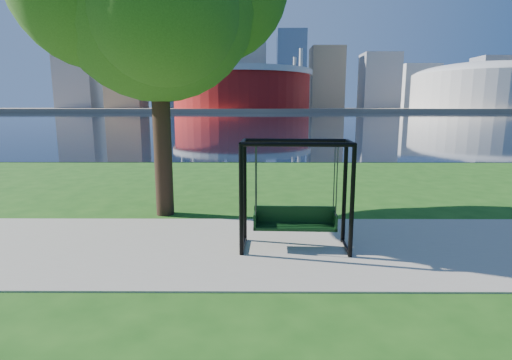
{
  "coord_description": "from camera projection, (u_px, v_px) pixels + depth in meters",
  "views": [
    {
      "loc": [
        -0.12,
        -8.16,
        2.79
      ],
      "look_at": [
        -0.17,
        0.0,
        1.3
      ],
      "focal_mm": 28.0,
      "sensor_mm": 36.0,
      "label": 1
    }
  ],
  "objects": [
    {
      "name": "stadium",
      "position": [
        242.0,
        88.0,
        237.18
      ],
      "size": [
        83.0,
        83.0,
        32.0
      ],
      "color": "maroon",
      "rests_on": "far_bank"
    },
    {
      "name": "ground",
      "position": [
        264.0,
        240.0,
        8.53
      ],
      "size": [
        900.0,
        900.0,
        0.0
      ],
      "primitive_type": "plane",
      "color": "#1E5114",
      "rests_on": "ground"
    },
    {
      "name": "arena",
      "position": [
        486.0,
        85.0,
        236.06
      ],
      "size": [
        84.0,
        84.0,
        26.56
      ],
      "color": "beige",
      "rests_on": "far_bank"
    },
    {
      "name": "river",
      "position": [
        259.0,
        117.0,
        108.86
      ],
      "size": [
        900.0,
        180.0,
        0.02
      ],
      "primitive_type": "cube",
      "color": "black",
      "rests_on": "ground"
    },
    {
      "name": "skyline",
      "position": [
        253.0,
        65.0,
        316.27
      ],
      "size": [
        392.0,
        66.0,
        96.5
      ],
      "color": "gray",
      "rests_on": "far_bank"
    },
    {
      "name": "swing",
      "position": [
        295.0,
        198.0,
        7.77
      ],
      "size": [
        2.16,
        1.01,
        2.17
      ],
      "rotation": [
        0.0,
        0.0,
        -0.04
      ],
      "color": "black",
      "rests_on": "ground"
    },
    {
      "name": "far_bank",
      "position": [
        259.0,
        109.0,
        309.35
      ],
      "size": [
        900.0,
        228.0,
        2.0
      ],
      "primitive_type": "cube",
      "color": "#937F60",
      "rests_on": "ground"
    },
    {
      "name": "path",
      "position": [
        264.0,
        247.0,
        8.03
      ],
      "size": [
        120.0,
        4.0,
        0.03
      ],
      "primitive_type": "cube",
      "color": "#9E937F",
      "rests_on": "ground"
    }
  ]
}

